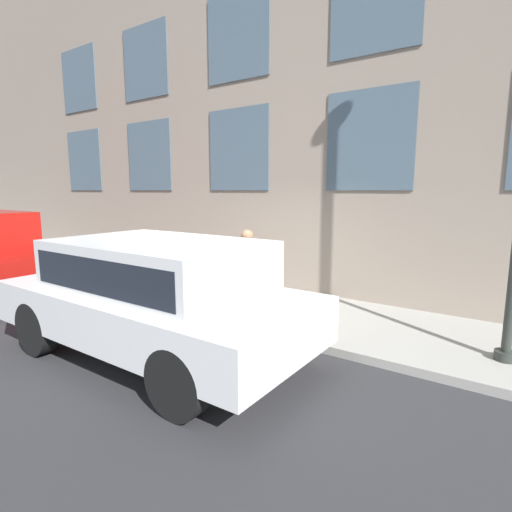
{
  "coord_description": "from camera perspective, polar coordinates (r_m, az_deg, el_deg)",
  "views": [
    {
      "loc": [
        -4.93,
        -4.17,
        2.29
      ],
      "look_at": [
        0.77,
        -0.19,
        1.14
      ],
      "focal_mm": 28.0,
      "sensor_mm": 36.0,
      "label": 1
    }
  ],
  "objects": [
    {
      "name": "building_facade",
      "position": [
        8.96,
        6.58,
        23.73
      ],
      "size": [
        0.33,
        40.0,
        9.04
      ],
      "color": "gray",
      "rests_on": "ground_plane"
    },
    {
      "name": "person",
      "position": [
        7.39,
        -1.26,
        -0.69
      ],
      "size": [
        0.35,
        0.23,
        1.46
      ],
      "rotation": [
        0.0,
        0.0,
        0.63
      ],
      "color": "#726651",
      "rests_on": "sidewalk"
    },
    {
      "name": "fire_hydrant",
      "position": [
        6.87,
        1.36,
        -5.55
      ],
      "size": [
        0.29,
        0.42,
        0.78
      ],
      "color": "gray",
      "rests_on": "sidewalk"
    },
    {
      "name": "parked_truck_white_near",
      "position": [
        5.62,
        -14.04,
        -4.67
      ],
      "size": [
        2.1,
        4.51,
        1.63
      ],
      "color": "black",
      "rests_on": "ground_plane"
    },
    {
      "name": "sidewalk",
      "position": [
        7.8,
        0.97,
        -7.23
      ],
      "size": [
        2.53,
        60.0,
        0.12
      ],
      "color": "#9E9B93",
      "rests_on": "ground_plane"
    },
    {
      "name": "ground_plane",
      "position": [
        6.86,
        -5.04,
        -10.17
      ],
      "size": [
        80.0,
        80.0,
        0.0
      ],
      "primitive_type": "plane",
      "color": "#2D2D30"
    }
  ]
}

